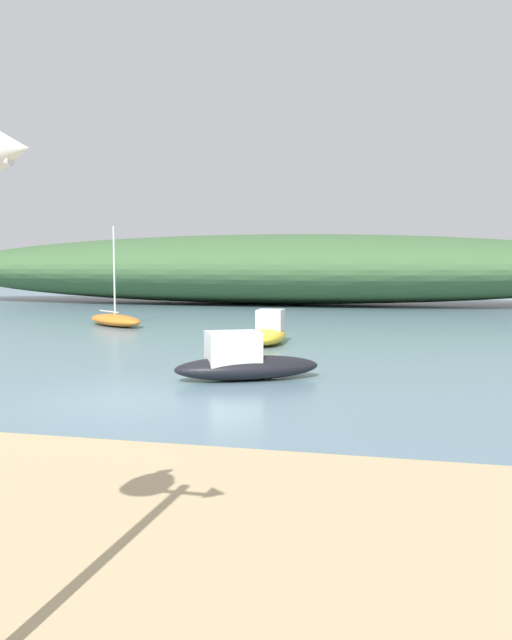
# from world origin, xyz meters

# --- Properties ---
(ground_plane) EXTENTS (120.00, 120.00, 0.00)m
(ground_plane) POSITION_xyz_m (0.00, 0.00, 0.00)
(ground_plane) COLOR slate
(distant_hill) EXTENTS (51.67, 12.83, 4.86)m
(distant_hill) POSITION_xyz_m (-4.86, 33.92, 2.43)
(distant_hill) COLOR #3D6038
(distant_hill) RESTS_ON ground
(sailboat_far_left) EXTENTS (3.91, 3.41, 4.41)m
(sailboat_far_left) POSITION_xyz_m (-7.57, 15.00, 0.28)
(sailboat_far_left) COLOR orange
(sailboat_far_left) RESTS_ON ground
(motorboat_centre_water) EXTENTS (3.61, 2.64, 1.14)m
(motorboat_centre_water) POSITION_xyz_m (1.47, 2.87, 0.41)
(motorboat_centre_water) COLOR black
(motorboat_centre_water) RESTS_ON ground
(motorboat_off_point) EXTENTS (1.19, 2.92, 1.17)m
(motorboat_off_point) POSITION_xyz_m (0.55, 9.96, 0.42)
(motorboat_off_point) COLOR gold
(motorboat_off_point) RESTS_ON ground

